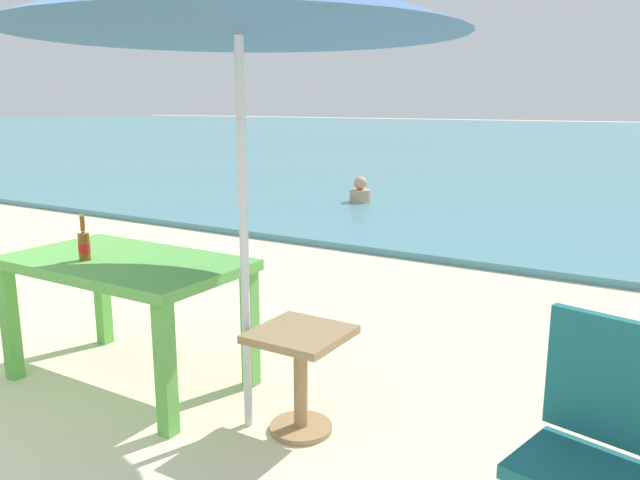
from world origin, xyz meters
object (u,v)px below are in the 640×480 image
at_px(picnic_table_green, 126,277).
at_px(swimmer_person, 360,192).
at_px(beer_bottle_amber, 84,244).
at_px(side_table_wood, 301,366).

relative_size(picnic_table_green, swimmer_person, 3.41).
distance_m(picnic_table_green, beer_bottle_amber, 0.30).
bearing_deg(swimmer_person, side_table_wood, -64.48).
bearing_deg(picnic_table_green, swimmer_person, 106.19).
bearing_deg(side_table_wood, picnic_table_green, -178.05).
relative_size(picnic_table_green, beer_bottle_amber, 5.28).
relative_size(side_table_wood, swimmer_person, 1.32).
bearing_deg(picnic_table_green, side_table_wood, 1.95).
bearing_deg(beer_bottle_amber, side_table_wood, 7.78).
distance_m(picnic_table_green, swimmer_person, 6.71).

